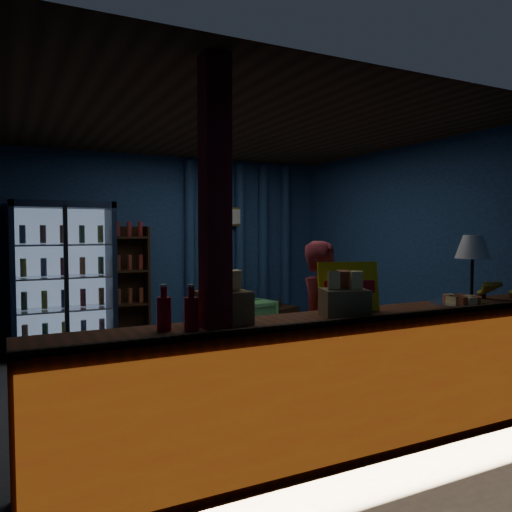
{
  "coord_description": "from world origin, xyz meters",
  "views": [
    {
      "loc": [
        -2.2,
        -4.72,
        1.55
      ],
      "look_at": [
        0.09,
        -0.2,
        1.29
      ],
      "focal_mm": 35.0,
      "sensor_mm": 36.0,
      "label": 1
    }
  ],
  "objects": [
    {
      "name": "beverage_cooler",
      "position": [
        -1.55,
        1.92,
        0.93
      ],
      "size": [
        1.2,
        0.62,
        1.9
      ],
      "color": "black",
      "rests_on": "ground"
    },
    {
      "name": "ground",
      "position": [
        0.0,
        0.0,
        0.0
      ],
      "size": [
        4.6,
        4.6,
        0.0
      ],
      "primitive_type": "plane",
      "color": "#515154",
      "rests_on": "ground"
    },
    {
      "name": "pastry_tray",
      "position": [
        1.03,
        -1.95,
        0.98
      ],
      "size": [
        0.48,
        0.48,
        0.08
      ],
      "color": "silver",
      "rests_on": "counter"
    },
    {
      "name": "yellow_sign",
      "position": [
        0.07,
        -1.75,
        1.13
      ],
      "size": [
        0.46,
        0.22,
        0.37
      ],
      "color": "yellow",
      "rests_on": "counter"
    },
    {
      "name": "snack_box_centre",
      "position": [
        -0.95,
        -1.78,
        1.07
      ],
      "size": [
        0.33,
        0.28,
        0.34
      ],
      "color": "#947047",
      "rests_on": "counter"
    },
    {
      "name": "curtain_folds",
      "position": [
        1.0,
        2.14,
        1.3
      ],
      "size": [
        1.74,
        0.14,
        2.5
      ],
      "color": "navy",
      "rests_on": "room_walls"
    },
    {
      "name": "shopkeeper",
      "position": [
        0.17,
        -1.29,
        0.73
      ],
      "size": [
        0.62,
        0.51,
        1.46
      ],
      "primitive_type": "imported",
      "rotation": [
        0.0,
        0.0,
        0.34
      ],
      "color": "maroon",
      "rests_on": "ground"
    },
    {
      "name": "room_walls",
      "position": [
        0.0,
        0.0,
        1.57
      ],
      "size": [
        4.6,
        4.6,
        4.6
      ],
      "color": "navy",
      "rests_on": "ground"
    },
    {
      "name": "table_lamp",
      "position": [
        1.34,
        -1.79,
        1.39
      ],
      "size": [
        0.28,
        0.28,
        0.56
      ],
      "color": "black",
      "rests_on": "counter"
    },
    {
      "name": "green_chair",
      "position": [
        0.68,
        1.33,
        0.31
      ],
      "size": [
        0.8,
        0.81,
        0.62
      ],
      "primitive_type": "imported",
      "rotation": [
        0.0,
        0.0,
        3.37
      ],
      "color": "#5FBE65",
      "rests_on": "ground"
    },
    {
      "name": "banana_bunches",
      "position": [
        1.68,
        -1.83,
        1.04
      ],
      "size": [
        0.55,
        0.32,
        0.18
      ],
      "color": "gold",
      "rests_on": "counter"
    },
    {
      "name": "snack_box_left",
      "position": [
        -0.12,
        -1.96,
        1.06
      ],
      "size": [
        0.37,
        0.33,
        0.32
      ],
      "color": "#947047",
      "rests_on": "counter"
    },
    {
      "name": "soda_bottles",
      "position": [
        -1.28,
        -1.87,
        1.06
      ],
      "size": [
        0.23,
        0.17,
        0.28
      ],
      "color": "red",
      "rests_on": "counter"
    },
    {
      "name": "framed_picture",
      "position": [
        0.85,
        2.1,
        1.75
      ],
      "size": [
        0.36,
        0.04,
        0.28
      ],
      "color": "gold",
      "rests_on": "room_walls"
    },
    {
      "name": "support_post",
      "position": [
        -1.05,
        -1.9,
        1.3
      ],
      "size": [
        0.16,
        0.16,
        2.6
      ],
      "primitive_type": "cube",
      "color": "maroon",
      "rests_on": "ground"
    },
    {
      "name": "bottle_shelf",
      "position": [
        -0.7,
        2.06,
        0.79
      ],
      "size": [
        0.5,
        0.28,
        1.6
      ],
      "color": "#342010",
      "rests_on": "ground"
    },
    {
      "name": "counter",
      "position": [
        0.0,
        -1.91,
        0.48
      ],
      "size": [
        4.4,
        0.57,
        0.99
      ],
      "color": "brown",
      "rests_on": "ground"
    },
    {
      "name": "side_table",
      "position": [
        1.24,
        1.37,
        0.24
      ],
      "size": [
        0.61,
        0.53,
        0.56
      ],
      "color": "#342010",
      "rests_on": "ground"
    }
  ]
}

